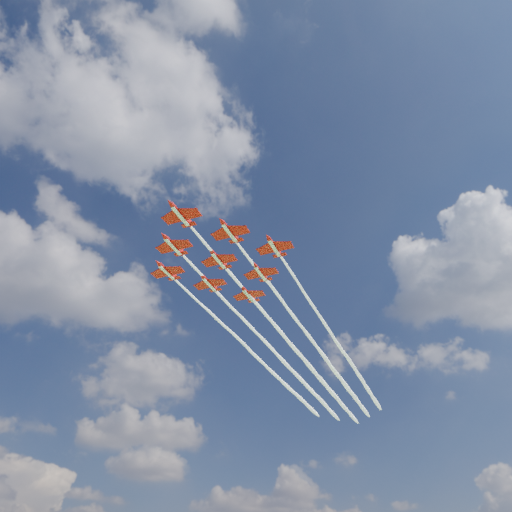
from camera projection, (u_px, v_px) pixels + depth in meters
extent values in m
cylinder|color=#BA0F0A|center=(181.00, 215.00, 115.25)|extent=(6.22, 6.54, 1.09)
cone|color=#BA0F0A|center=(170.00, 202.00, 111.42)|extent=(2.15, 2.19, 1.09)
cone|color=#BA0F0A|center=(190.00, 226.00, 118.86)|extent=(1.74, 1.76, 0.99)
ellipsoid|color=black|center=(176.00, 209.00, 113.97)|extent=(2.07, 2.12, 0.71)
cube|color=#BA0F0A|center=(182.00, 216.00, 115.61)|extent=(8.83, 8.55, 0.14)
cube|color=#BA0F0A|center=(189.00, 225.00, 118.32)|extent=(3.56, 3.45, 0.12)
cube|color=#BA0F0A|center=(189.00, 222.00, 118.97)|extent=(1.19, 1.25, 1.79)
cube|color=white|center=(180.00, 217.00, 114.98)|extent=(5.74, 6.04, 0.12)
cylinder|color=#BA0F0A|center=(230.00, 232.00, 120.69)|extent=(6.22, 6.54, 1.09)
cone|color=#BA0F0A|center=(221.00, 220.00, 116.86)|extent=(2.15, 2.19, 1.09)
cone|color=#BA0F0A|center=(237.00, 242.00, 124.29)|extent=(1.74, 1.76, 0.99)
ellipsoid|color=black|center=(226.00, 226.00, 119.41)|extent=(2.07, 2.12, 0.71)
cube|color=#BA0F0A|center=(230.00, 233.00, 121.05)|extent=(8.83, 8.55, 0.14)
cube|color=#BA0F0A|center=(236.00, 241.00, 123.76)|extent=(3.56, 3.45, 0.12)
cube|color=#BA0F0A|center=(237.00, 238.00, 124.40)|extent=(1.19, 1.25, 1.79)
cube|color=white|center=(230.00, 233.00, 120.42)|extent=(5.74, 6.04, 0.12)
cylinder|color=#BA0F0A|center=(173.00, 246.00, 125.57)|extent=(6.22, 6.54, 1.09)
cone|color=#BA0F0A|center=(163.00, 235.00, 121.74)|extent=(2.15, 2.19, 1.09)
cone|color=#BA0F0A|center=(182.00, 255.00, 129.17)|extent=(1.74, 1.76, 0.99)
ellipsoid|color=black|center=(169.00, 240.00, 124.28)|extent=(2.07, 2.12, 0.71)
cube|color=#BA0F0A|center=(174.00, 247.00, 125.92)|extent=(8.83, 8.55, 0.14)
cube|color=#BA0F0A|center=(181.00, 254.00, 128.63)|extent=(3.56, 3.45, 0.12)
cube|color=#BA0F0A|center=(182.00, 251.00, 129.28)|extent=(1.19, 1.25, 1.79)
cube|color=white|center=(173.00, 247.00, 125.29)|extent=(5.74, 6.04, 0.12)
cylinder|color=#BA0F0A|center=(274.00, 247.00, 126.13)|extent=(6.22, 6.54, 1.09)
cone|color=#BA0F0A|center=(267.00, 236.00, 122.30)|extent=(2.15, 2.19, 1.09)
cone|color=#BA0F0A|center=(281.00, 257.00, 129.73)|extent=(1.74, 1.76, 0.99)
ellipsoid|color=black|center=(272.00, 241.00, 124.84)|extent=(2.07, 2.12, 0.71)
cube|color=#BA0F0A|center=(275.00, 248.00, 126.48)|extent=(8.83, 8.55, 0.14)
cube|color=#BA0F0A|center=(280.00, 255.00, 129.19)|extent=(3.56, 3.45, 0.12)
cube|color=#BA0F0A|center=(280.00, 253.00, 129.84)|extent=(1.19, 1.25, 1.79)
cube|color=white|center=(274.00, 249.00, 125.85)|extent=(5.74, 6.04, 0.12)
cylinder|color=#BA0F0A|center=(219.00, 260.00, 131.00)|extent=(6.22, 6.54, 1.09)
cone|color=#BA0F0A|center=(210.00, 250.00, 127.17)|extent=(2.15, 2.19, 1.09)
cone|color=#BA0F0A|center=(226.00, 268.00, 134.61)|extent=(1.74, 1.76, 0.99)
ellipsoid|color=black|center=(215.00, 254.00, 129.72)|extent=(2.07, 2.12, 0.71)
cube|color=#BA0F0A|center=(219.00, 261.00, 131.36)|extent=(8.83, 8.55, 0.14)
cube|color=#BA0F0A|center=(225.00, 267.00, 134.07)|extent=(3.56, 3.45, 0.12)
cube|color=#BA0F0A|center=(225.00, 265.00, 134.72)|extent=(1.19, 1.25, 1.79)
cube|color=white|center=(219.00, 261.00, 130.73)|extent=(5.74, 6.04, 0.12)
cylinder|color=#BA0F0A|center=(167.00, 271.00, 135.88)|extent=(6.22, 6.54, 1.09)
cone|color=#BA0F0A|center=(157.00, 262.00, 132.05)|extent=(2.15, 2.19, 1.09)
cone|color=#BA0F0A|center=(176.00, 280.00, 139.48)|extent=(1.74, 1.76, 0.99)
ellipsoid|color=black|center=(163.00, 266.00, 134.60)|extent=(2.07, 2.12, 0.71)
cube|color=#BA0F0A|center=(168.00, 272.00, 136.24)|extent=(8.83, 8.55, 0.14)
cube|color=#BA0F0A|center=(174.00, 278.00, 138.95)|extent=(3.56, 3.45, 0.12)
cube|color=#BA0F0A|center=(175.00, 276.00, 139.59)|extent=(1.19, 1.25, 1.79)
cube|color=white|center=(167.00, 273.00, 135.61)|extent=(5.74, 6.04, 0.12)
cylinder|color=#BA0F0A|center=(261.00, 273.00, 136.44)|extent=(6.22, 6.54, 1.09)
cone|color=#BA0F0A|center=(254.00, 264.00, 132.61)|extent=(2.15, 2.19, 1.09)
cone|color=#BA0F0A|center=(267.00, 281.00, 140.04)|extent=(1.74, 1.76, 0.99)
ellipsoid|color=black|center=(258.00, 268.00, 135.15)|extent=(2.07, 2.12, 0.71)
cube|color=#BA0F0A|center=(261.00, 274.00, 136.80)|extent=(8.83, 8.55, 0.14)
cube|color=#BA0F0A|center=(266.00, 280.00, 139.51)|extent=(3.56, 3.45, 0.12)
cube|color=#BA0F0A|center=(266.00, 277.00, 140.15)|extent=(1.19, 1.25, 1.79)
cube|color=white|center=(261.00, 274.00, 136.17)|extent=(5.74, 6.04, 0.12)
cylinder|color=#BA0F0A|center=(209.00, 284.00, 141.32)|extent=(6.22, 6.54, 1.09)
cone|color=#BA0F0A|center=(201.00, 275.00, 137.49)|extent=(2.15, 2.19, 1.09)
cone|color=#BA0F0A|center=(217.00, 291.00, 144.92)|extent=(1.74, 1.76, 0.99)
ellipsoid|color=black|center=(206.00, 279.00, 140.03)|extent=(2.07, 2.12, 0.71)
cube|color=#BA0F0A|center=(210.00, 285.00, 141.67)|extent=(8.83, 8.55, 0.14)
cube|color=#BA0F0A|center=(215.00, 290.00, 144.38)|extent=(3.56, 3.45, 0.12)
cube|color=#BA0F0A|center=(216.00, 288.00, 145.03)|extent=(1.19, 1.25, 1.79)
cube|color=white|center=(209.00, 285.00, 141.04)|extent=(5.74, 6.04, 0.12)
cylinder|color=#BA0F0A|center=(249.00, 295.00, 146.75)|extent=(6.22, 6.54, 1.09)
cone|color=#BA0F0A|center=(242.00, 287.00, 142.92)|extent=(2.15, 2.19, 1.09)
cone|color=#BA0F0A|center=(255.00, 302.00, 150.36)|extent=(1.74, 1.76, 0.99)
ellipsoid|color=black|center=(246.00, 290.00, 145.47)|extent=(2.07, 2.12, 0.71)
cube|color=#BA0F0A|center=(249.00, 296.00, 147.11)|extent=(8.83, 8.55, 0.14)
cube|color=#BA0F0A|center=(254.00, 301.00, 149.82)|extent=(3.56, 3.45, 0.12)
cube|color=#BA0F0A|center=(254.00, 298.00, 150.47)|extent=(1.19, 1.25, 1.79)
cube|color=white|center=(249.00, 296.00, 146.48)|extent=(5.74, 6.04, 0.12)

